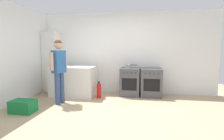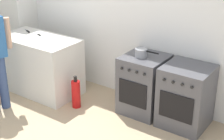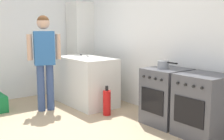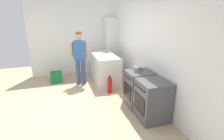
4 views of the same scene
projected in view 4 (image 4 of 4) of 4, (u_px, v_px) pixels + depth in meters
ground_plane at (72, 107)px, 4.21m from camera, size 8.00×8.00×0.00m
back_wall at (148, 49)px, 4.37m from camera, size 6.00×0.10×2.60m
side_wall_left at (75, 38)px, 6.29m from camera, size 0.10×3.10×2.60m
counter_unit at (105, 69)px, 5.64m from camera, size 1.30×0.70×0.90m
oven_left at (139, 88)px, 4.21m from camera, size 0.58×0.62×0.85m
oven_right at (153, 100)px, 3.62m from camera, size 0.61×0.62×0.85m
pot at (138, 69)px, 4.09m from camera, size 0.35×0.17×0.12m
knife_paring at (106, 52)px, 5.90m from camera, size 0.20×0.11×0.01m
knife_chef at (107, 55)px, 5.52m from camera, size 0.30×0.15×0.01m
person at (80, 53)px, 5.30m from camera, size 0.29×0.55×1.66m
fire_extinguisher at (110, 85)px, 4.93m from camera, size 0.13×0.13×0.50m
recycling_crate_lower at (56, 77)px, 5.82m from camera, size 0.52×0.36×0.28m
larder_cabinet at (111, 46)px, 6.47m from camera, size 0.48×0.44×2.00m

